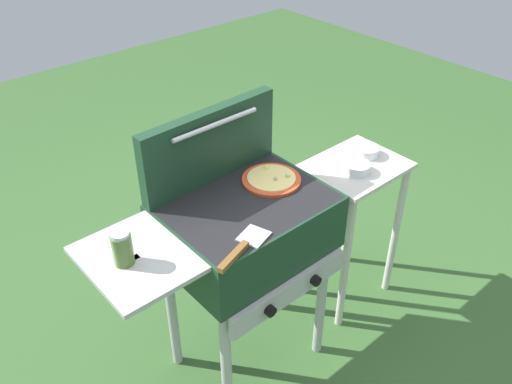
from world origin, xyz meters
TOP-DOWN VIEW (x-y plane):
  - ground_plane at (0.00, 0.00)m, footprint 8.00×8.00m
  - grill at (-0.01, -0.00)m, footprint 0.96×0.53m
  - grill_lid_open at (0.00, 0.21)m, footprint 0.63×0.09m
  - pizza_cheese at (0.17, 0.04)m, footprint 0.24×0.24m
  - sauce_jar at (-0.52, 0.00)m, footprint 0.07×0.07m
  - spatula at (-0.19, -0.20)m, footprint 0.26×0.13m
  - prep_table at (0.66, 0.00)m, footprint 0.44×0.36m
  - topping_bowl_near at (0.61, -0.04)m, footprint 0.12×0.12m
  - topping_bowl_far at (0.76, 0.02)m, footprint 0.12×0.12m

SIDE VIEW (x-z plane):
  - ground_plane at x=0.00m, z-range 0.00..0.00m
  - prep_table at x=0.66m, z-range 0.17..0.96m
  - grill at x=-0.01m, z-range 0.31..1.21m
  - topping_bowl_near at x=0.61m, z-range 0.79..0.84m
  - topping_bowl_far at x=0.76m, z-range 0.79..0.84m
  - spatula at x=-0.19m, z-range 0.90..0.92m
  - pizza_cheese at x=0.17m, z-range 0.89..0.93m
  - sauce_jar at x=-0.52m, z-range 0.90..1.03m
  - grill_lid_open at x=0.00m, z-range 0.90..1.20m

